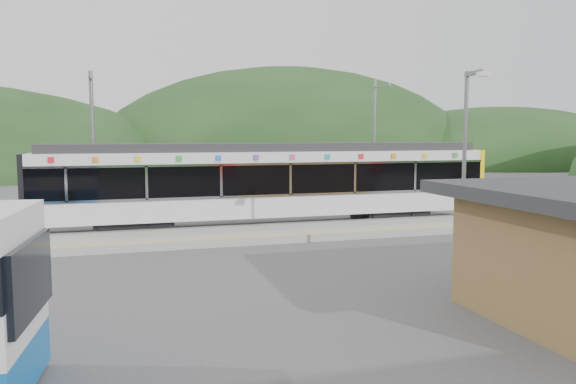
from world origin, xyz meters
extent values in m
plane|color=#4C4C4F|center=(0.00, 0.00, 0.00)|extent=(120.00, 120.00, 0.00)
ellipsoid|color=#1E3D19|center=(16.00, 54.00, 0.00)|extent=(52.00, 39.00, 26.00)
ellipsoid|color=#1E3D19|center=(45.00, 48.00, 0.00)|extent=(44.00, 33.00, 16.00)
cube|color=#9E9E99|center=(0.00, 3.30, 0.15)|extent=(26.00, 3.20, 0.30)
cube|color=yellow|center=(0.00, 2.00, 0.30)|extent=(26.00, 0.10, 0.01)
cube|color=black|center=(-5.36, 6.00, 0.30)|extent=(3.20, 2.20, 0.56)
cube|color=black|center=(6.64, 6.00, 0.30)|extent=(3.20, 2.20, 0.56)
cube|color=silver|center=(0.64, 6.00, 1.04)|extent=(20.00, 2.90, 0.92)
cube|color=black|center=(0.64, 6.00, 2.23)|extent=(20.00, 2.96, 1.45)
cube|color=silver|center=(0.64, 4.50, 1.55)|extent=(20.00, 0.05, 0.10)
cube|color=silver|center=(0.64, 4.50, 2.90)|extent=(20.00, 0.05, 0.10)
cube|color=silver|center=(0.64, 6.00, 3.17)|extent=(20.00, 2.90, 0.45)
cube|color=#2D2D30|center=(0.64, 6.00, 3.58)|extent=(19.40, 2.50, 0.36)
cube|color=yellow|center=(10.76, 6.00, 1.90)|extent=(0.24, 2.92, 3.00)
cube|color=black|center=(-9.46, 6.00, 1.90)|extent=(0.20, 2.92, 3.00)
cube|color=silver|center=(-7.86, 4.50, 2.23)|extent=(0.10, 0.05, 1.35)
cube|color=silver|center=(-4.86, 4.50, 2.23)|extent=(0.10, 0.05, 1.35)
cube|color=silver|center=(-1.86, 4.50, 2.23)|extent=(0.10, 0.05, 1.35)
cube|color=silver|center=(1.14, 4.50, 2.23)|extent=(0.10, 0.05, 1.35)
cube|color=silver|center=(4.14, 4.50, 2.23)|extent=(0.10, 0.05, 1.35)
cube|color=silver|center=(7.14, 4.50, 2.23)|extent=(0.10, 0.05, 1.35)
cube|color=silver|center=(9.64, 4.50, 2.23)|extent=(0.10, 0.05, 1.35)
cube|color=red|center=(-8.36, 4.51, 3.18)|extent=(0.22, 0.04, 0.22)
cube|color=orange|center=(-6.76, 4.51, 3.18)|extent=(0.22, 0.04, 0.22)
cube|color=yellow|center=(-5.16, 4.51, 3.18)|extent=(0.22, 0.04, 0.22)
cube|color=green|center=(-3.56, 4.51, 3.18)|extent=(0.22, 0.04, 0.22)
cube|color=blue|center=(-1.96, 4.51, 3.18)|extent=(0.22, 0.04, 0.22)
cube|color=purple|center=(-0.36, 4.51, 3.18)|extent=(0.22, 0.04, 0.22)
cube|color=#E54C8C|center=(1.24, 4.51, 3.18)|extent=(0.22, 0.04, 0.22)
cube|color=#19A5A5|center=(2.84, 4.51, 3.18)|extent=(0.22, 0.04, 0.22)
cube|color=red|center=(4.44, 4.51, 3.18)|extent=(0.22, 0.04, 0.22)
cube|color=orange|center=(6.04, 4.51, 3.18)|extent=(0.22, 0.04, 0.22)
cube|color=yellow|center=(7.64, 4.51, 3.18)|extent=(0.22, 0.04, 0.22)
cube|color=green|center=(9.24, 4.51, 3.18)|extent=(0.22, 0.04, 0.22)
cylinder|color=slate|center=(-7.00, 8.60, 3.50)|extent=(0.18, 0.18, 7.00)
cube|color=slate|center=(-7.00, 7.80, 6.60)|extent=(0.08, 1.80, 0.08)
cylinder|color=slate|center=(7.00, 8.60, 3.50)|extent=(0.18, 0.18, 7.00)
cube|color=slate|center=(7.00, 7.80, 6.60)|extent=(0.08, 1.80, 0.08)
cylinder|color=slate|center=(4.03, -3.89, 3.00)|extent=(0.12, 0.12, 6.00)
cube|color=slate|center=(4.03, -4.34, 5.90)|extent=(0.21, 1.01, 0.12)
cube|color=silver|center=(4.03, -4.79, 5.82)|extent=(0.36, 0.21, 0.12)
camera|label=1|loc=(-5.86, -18.45, 4.13)|focal=35.00mm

